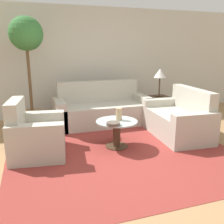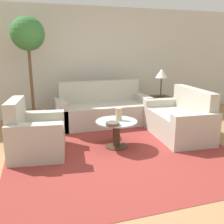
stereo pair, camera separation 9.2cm
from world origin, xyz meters
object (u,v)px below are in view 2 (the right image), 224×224
(sofa_main, at_px, (103,110))
(table_lamp, at_px, (162,75))
(vase, at_px, (119,114))
(armchair, at_px, (34,136))
(loveseat, at_px, (180,121))
(coffee_table, at_px, (116,130))
(potted_plant, at_px, (28,45))
(bowl, at_px, (113,124))

(sofa_main, xyz_separation_m, table_lamp, (1.38, -0.07, 0.75))
(sofa_main, relative_size, vase, 10.07)
(armchair, distance_m, vase, 1.40)
(loveseat, height_order, coffee_table, loveseat)
(table_lamp, bearing_deg, loveseat, -98.80)
(loveseat, bearing_deg, armchair, -84.71)
(sofa_main, relative_size, coffee_table, 2.95)
(loveseat, bearing_deg, potted_plant, -115.70)
(potted_plant, bearing_deg, sofa_main, -10.31)
(bowl, bearing_deg, sofa_main, 80.39)
(sofa_main, height_order, table_lamp, table_lamp)
(armchair, xyz_separation_m, bowl, (1.19, -0.32, 0.19))
(armchair, height_order, coffee_table, armchair)
(sofa_main, height_order, vase, sofa_main)
(coffee_table, height_order, potted_plant, potted_plant)
(coffee_table, bearing_deg, loveseat, 7.68)
(sofa_main, bearing_deg, potted_plant, 169.69)
(table_lamp, bearing_deg, armchair, -156.49)
(armchair, bearing_deg, vase, -85.21)
(sofa_main, bearing_deg, loveseat, -45.80)
(potted_plant, xyz_separation_m, vase, (1.37, -1.64, -1.13))
(potted_plant, bearing_deg, armchair, -90.04)
(potted_plant, bearing_deg, table_lamp, -6.75)
(armchair, relative_size, bowl, 4.67)
(loveseat, relative_size, bowl, 6.90)
(loveseat, xyz_separation_m, table_lamp, (0.18, 1.16, 0.75))
(sofa_main, relative_size, armchair, 2.00)
(armchair, relative_size, vase, 5.04)
(sofa_main, relative_size, loveseat, 1.35)
(armchair, xyz_separation_m, potted_plant, (0.00, 1.57, 1.39))
(sofa_main, relative_size, table_lamp, 3.19)
(armchair, bearing_deg, sofa_main, -40.52)
(table_lamp, height_order, vase, table_lamp)
(sofa_main, bearing_deg, bowl, -99.61)
(armchair, distance_m, potted_plant, 2.10)
(sofa_main, height_order, loveseat, sofa_main)
(coffee_table, height_order, table_lamp, table_lamp)
(loveseat, xyz_separation_m, potted_plant, (-2.66, 1.50, 1.39))
(potted_plant, xyz_separation_m, bowl, (1.19, -1.89, -1.20))
(table_lamp, height_order, bowl, table_lamp)
(coffee_table, distance_m, vase, 0.27)
(table_lamp, relative_size, potted_plant, 0.28)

